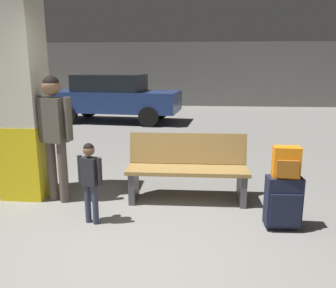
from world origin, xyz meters
TOP-DOWN VIEW (x-y plane):
  - ground_plane at (0.00, 4.00)m, footprint 18.00×18.00m
  - garage_back_wall at (0.00, 12.86)m, footprint 18.00×0.12m
  - structural_pillar at (-1.75, 1.65)m, footprint 0.57×0.57m
  - bench at (0.48, 1.64)m, footprint 1.61×0.55m
  - suitcase at (1.56, 0.86)m, footprint 0.39×0.25m
  - backpack_bright at (1.56, 0.86)m, footprint 0.29×0.20m
  - child at (-0.60, 0.83)m, footprint 0.31×0.23m
  - adult at (-1.25, 1.46)m, footprint 0.55×0.29m
  - parked_car_far at (-2.08, 8.17)m, footprint 4.25×2.11m

SIDE VIEW (x-z plane):
  - ground_plane at x=0.00m, z-range -0.10..0.00m
  - suitcase at x=1.56m, z-range 0.02..0.62m
  - bench at x=0.48m, z-range 0.00..0.88m
  - child at x=-0.60m, z-range 0.11..1.06m
  - backpack_bright at x=1.56m, z-range 0.60..0.94m
  - parked_car_far at x=-2.08m, z-range 0.05..1.56m
  - adult at x=-1.25m, z-range 0.20..1.86m
  - garage_back_wall at x=0.00m, z-range 0.00..2.80m
  - structural_pillar at x=-1.75m, z-range -0.01..2.97m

